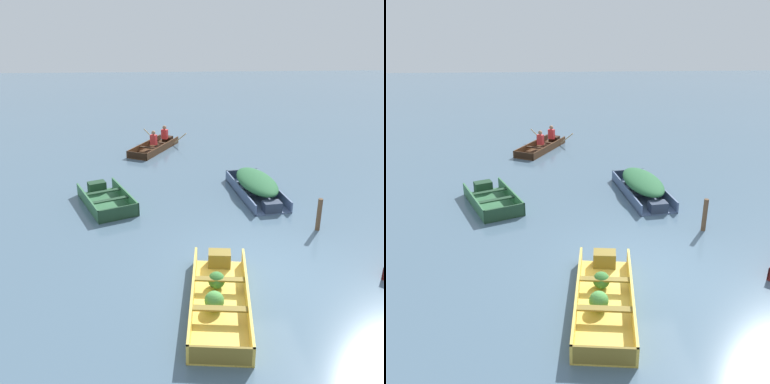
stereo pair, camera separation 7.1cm
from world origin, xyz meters
TOP-DOWN VIEW (x-y plane):
  - ground_plane at (0.00, 0.00)m, footprint 80.00×80.00m
  - dinghy_yellow_foreground at (-1.06, -1.10)m, footprint 1.55×3.42m
  - skiff_green_near_moored at (-4.00, 4.15)m, footprint 2.13×2.78m
  - skiff_slate_blue_far_moored at (0.88, 4.48)m, footprint 1.60×3.32m
  - rowboat_dark_varnish_with_crew at (-2.47, 10.15)m, footprint 2.61×3.14m
  - mooring_post at (2.06, 1.90)m, footprint 0.13×0.13m

SIDE VIEW (x-z plane):
  - ground_plane at x=0.00m, z-range 0.00..0.00m
  - skiff_green_near_moored at x=-4.00m, z-range -0.06..0.35m
  - dinghy_yellow_foreground at x=-1.06m, z-range -0.06..0.37m
  - rowboat_dark_varnish_with_crew at x=-2.47m, z-range -0.26..0.62m
  - skiff_slate_blue_far_moored at x=0.88m, z-range 0.05..0.74m
  - mooring_post at x=2.06m, z-range 0.00..0.93m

